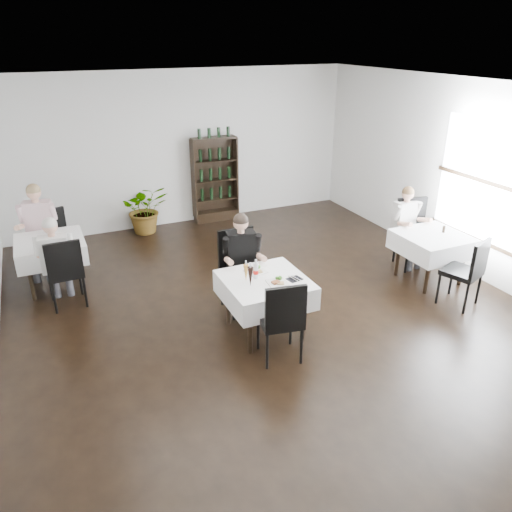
{
  "coord_description": "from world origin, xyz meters",
  "views": [
    {
      "loc": [
        -2.7,
        -5.06,
        3.61
      ],
      "look_at": [
        -0.33,
        0.2,
        1.01
      ],
      "focal_mm": 35.0,
      "sensor_mm": 36.0,
      "label": 1
    }
  ],
  "objects_px": {
    "wine_shelf": "(215,180)",
    "main_table": "(265,289)",
    "diner_main": "(242,256)",
    "potted_tree": "(145,209)"
  },
  "relations": [
    {
      "from": "wine_shelf",
      "to": "main_table",
      "type": "relative_size",
      "value": 1.7
    },
    {
      "from": "wine_shelf",
      "to": "main_table",
      "type": "bearing_deg",
      "value": -101.78
    },
    {
      "from": "main_table",
      "to": "diner_main",
      "type": "bearing_deg",
      "value": 92.57
    },
    {
      "from": "main_table",
      "to": "diner_main",
      "type": "distance_m",
      "value": 0.69
    },
    {
      "from": "diner_main",
      "to": "main_table",
      "type": "bearing_deg",
      "value": -87.43
    },
    {
      "from": "wine_shelf",
      "to": "diner_main",
      "type": "height_order",
      "value": "wine_shelf"
    },
    {
      "from": "main_table",
      "to": "diner_main",
      "type": "relative_size",
      "value": 0.73
    },
    {
      "from": "wine_shelf",
      "to": "diner_main",
      "type": "distance_m",
      "value": 3.77
    },
    {
      "from": "wine_shelf",
      "to": "main_table",
      "type": "height_order",
      "value": "wine_shelf"
    },
    {
      "from": "potted_tree",
      "to": "diner_main",
      "type": "xyz_separation_m",
      "value": [
        0.56,
        -3.54,
        0.34
      ]
    }
  ]
}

